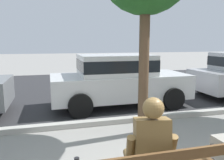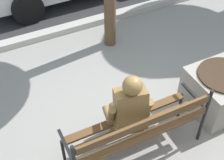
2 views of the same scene
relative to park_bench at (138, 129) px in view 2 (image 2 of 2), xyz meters
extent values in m
plane|color=gray|center=(0.25, 0.15, -0.54)|extent=(80.00, 80.00, 0.00)
cube|color=#B2AFA8|center=(0.25, 3.05, -0.48)|extent=(60.00, 0.20, 0.12)
cube|color=brown|center=(0.00, -0.07, -0.09)|extent=(1.70, 0.12, 0.04)
cube|color=brown|center=(0.00, 0.11, -0.09)|extent=(1.70, 0.12, 0.04)
cube|color=brown|center=(0.00, 0.29, -0.09)|extent=(1.70, 0.12, 0.04)
cube|color=brown|center=(0.00, -0.16, 0.08)|extent=(1.70, 0.05, 0.11)
cube|color=brown|center=(0.00, -0.16, 0.30)|extent=(1.70, 0.05, 0.11)
cylinder|color=black|center=(-0.88, 0.31, -0.32)|extent=(0.04, 0.04, 0.45)
cube|color=black|center=(-0.88, 0.11, 0.08)|extent=(0.04, 0.48, 0.03)
cylinder|color=black|center=(0.88, 0.30, -0.32)|extent=(0.04, 0.04, 0.45)
cylinder|color=black|center=(0.88, -0.17, -0.07)|extent=(0.04, 0.04, 0.95)
cube|color=black|center=(0.88, 0.10, 0.08)|extent=(0.04, 0.48, 0.03)
cube|color=olive|center=(-0.06, 0.17, 0.02)|extent=(0.40, 0.38, 0.16)
cube|color=olive|center=(-0.08, 0.07, 0.34)|extent=(0.41, 0.36, 0.55)
sphere|color=olive|center=(-0.08, 0.06, 0.72)|extent=(0.22, 0.22, 0.22)
cylinder|color=olive|center=(-0.29, 0.14, 0.29)|extent=(0.13, 0.20, 0.29)
cylinder|color=olive|center=(-0.27, 0.27, 0.12)|extent=(0.13, 0.28, 0.10)
cylinder|color=olive|center=(0.14, 0.04, 0.29)|extent=(0.13, 0.20, 0.29)
cylinder|color=olive|center=(0.18, 0.18, 0.12)|extent=(0.13, 0.28, 0.10)
cylinder|color=olive|center=(-0.12, 0.32, -0.02)|extent=(0.20, 0.38, 0.14)
cylinder|color=olive|center=(-0.08, 0.50, -0.29)|extent=(0.11, 0.11, 0.50)
cube|color=olive|center=(-0.07, 0.56, -0.51)|extent=(0.16, 0.26, 0.07)
cylinder|color=olive|center=(0.06, 0.29, -0.02)|extent=(0.20, 0.38, 0.14)
cylinder|color=olive|center=(0.09, 0.46, -0.29)|extent=(0.11, 0.11, 0.50)
cube|color=olive|center=(0.11, 0.52, -0.51)|extent=(0.16, 0.26, 0.07)
cube|color=olive|center=(0.24, 0.53, -0.46)|extent=(0.31, 0.23, 0.16)
cube|color=gray|center=(1.49, 0.20, -0.23)|extent=(0.82, 0.82, 0.62)
cylinder|color=black|center=(-0.37, 3.69, -0.22)|extent=(0.64, 0.22, 0.64)
camera|label=1|loc=(-1.06, -1.95, 1.36)|focal=36.38mm
camera|label=2|loc=(-1.34, -1.95, 3.06)|focal=50.74mm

